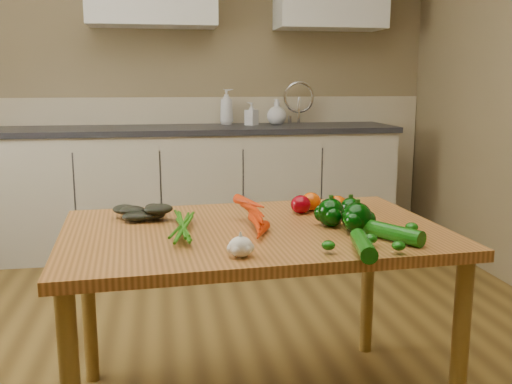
{
  "coord_description": "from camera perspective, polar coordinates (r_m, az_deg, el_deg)",
  "views": [
    {
      "loc": [
        -0.08,
        -1.93,
        1.22
      ],
      "look_at": [
        0.29,
        0.25,
        0.79
      ],
      "focal_mm": 40.0,
      "sensor_mm": 36.0,
      "label": 1
    }
  ],
  "objects": [
    {
      "name": "counter_run",
      "position": [
        4.2,
        -5.51,
        0.5
      ],
      "size": [
        2.84,
        0.64,
        1.14
      ],
      "color": "#B3AB95",
      "rests_on": "ground"
    },
    {
      "name": "carrot_bunch",
      "position": [
        1.98,
        -2.44,
        -2.9
      ],
      "size": [
        0.26,
        0.2,
        0.07
      ],
      "primitive_type": null,
      "rotation": [
        0.0,
        0.0,
        0.05
      ],
      "color": "red",
      "rests_on": "table"
    },
    {
      "name": "soap_bottle_a",
      "position": [
        4.32,
        -2.97,
        8.51
      ],
      "size": [
        0.11,
        0.11,
        0.26
      ],
      "primitive_type": "imported",
      "rotation": [
        0.0,
        0.0,
        1.68
      ],
      "color": "silver",
      "rests_on": "counter_run"
    },
    {
      "name": "room",
      "position": [
        2.1,
        -7.68,
        11.62
      ],
      "size": [
        4.04,
        5.04,
        2.64
      ],
      "color": "brown",
      "rests_on": "ground"
    },
    {
      "name": "pepper_c",
      "position": [
        1.97,
        10.08,
        -2.58
      ],
      "size": [
        0.1,
        0.1,
        0.1
      ],
      "primitive_type": "sphere",
      "color": "black",
      "rests_on": "table"
    },
    {
      "name": "table",
      "position": [
        2.04,
        -0.21,
        -5.76
      ],
      "size": [
        1.37,
        0.92,
        0.71
      ],
      "rotation": [
        0.0,
        0.0,
        0.05
      ],
      "color": "#B06E33",
      "rests_on": "ground"
    },
    {
      "name": "garlic_bulb",
      "position": [
        1.69,
        -1.55,
        -5.49
      ],
      "size": [
        0.07,
        0.07,
        0.06
      ],
      "primitive_type": "ellipsoid",
      "color": "silver",
      "rests_on": "table"
    },
    {
      "name": "tomato_b",
      "position": [
        2.29,
        5.52,
        -0.94
      ],
      "size": [
        0.08,
        0.08,
        0.07
      ],
      "primitive_type": "ellipsoid",
      "color": "#D34805",
      "rests_on": "table"
    },
    {
      "name": "zucchini_a",
      "position": [
        1.91,
        13.43,
        -3.97
      ],
      "size": [
        0.16,
        0.22,
        0.05
      ],
      "primitive_type": "cylinder",
      "rotation": [
        1.57,
        0.0,
        0.55
      ],
      "color": "#0A4907",
      "rests_on": "table"
    },
    {
      "name": "leafy_greens",
      "position": [
        2.17,
        -11.37,
        -1.49
      ],
      "size": [
        0.19,
        0.17,
        0.09
      ],
      "primitive_type": null,
      "color": "black",
      "rests_on": "table"
    },
    {
      "name": "tomato_c",
      "position": [
        2.25,
        8.14,
        -1.26
      ],
      "size": [
        0.08,
        0.08,
        0.07
      ],
      "primitive_type": "ellipsoid",
      "color": "#D34805",
      "rests_on": "table"
    },
    {
      "name": "zucchini_b",
      "position": [
        1.75,
        10.69,
        -5.28
      ],
      "size": [
        0.09,
        0.22,
        0.05
      ],
      "primitive_type": "cylinder",
      "rotation": [
        1.57,
        0.0,
        -0.19
      ],
      "color": "#0A4907",
      "rests_on": "table"
    },
    {
      "name": "soap_bottle_c",
      "position": [
        4.32,
        2.08,
        8.01
      ],
      "size": [
        0.19,
        0.19,
        0.19
      ],
      "primitive_type": "imported",
      "rotation": [
        0.0,
        0.0,
        3.57
      ],
      "color": "silver",
      "rests_on": "counter_run"
    },
    {
      "name": "pepper_b",
      "position": [
        2.18,
        9.43,
        -1.62
      ],
      "size": [
        0.08,
        0.08,
        0.08
      ],
      "primitive_type": "sphere",
      "color": "black",
      "rests_on": "table"
    },
    {
      "name": "tomato_a",
      "position": [
        2.23,
        4.49,
        -1.25
      ],
      "size": [
        0.08,
        0.08,
        0.07
      ],
      "primitive_type": "ellipsoid",
      "color": "maroon",
      "rests_on": "table"
    },
    {
      "name": "soap_bottle_b",
      "position": [
        4.24,
        -0.46,
        7.83
      ],
      "size": [
        0.11,
        0.11,
        0.17
      ],
      "primitive_type": "imported",
      "rotation": [
        0.0,
        0.0,
        3.91
      ],
      "color": "silver",
      "rests_on": "counter_run"
    },
    {
      "name": "pepper_a",
      "position": [
        2.05,
        7.49,
        -2.05
      ],
      "size": [
        0.1,
        0.1,
        0.1
      ],
      "primitive_type": "sphere",
      "color": "black",
      "rests_on": "table"
    }
  ]
}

